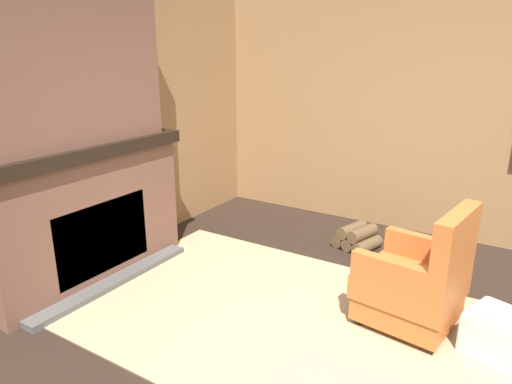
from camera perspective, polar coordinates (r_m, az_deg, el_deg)
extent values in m
plane|color=#2D2119|center=(3.25, 11.63, -21.18)|extent=(14.00, 14.00, 0.00)
cube|color=#9E7247|center=(4.37, -23.61, 6.97)|extent=(0.06, 6.07, 2.67)
cube|color=#9E7247|center=(5.31, 23.26, 8.57)|extent=(6.07, 0.06, 2.67)
cube|color=brown|center=(4.35, -20.49, -3.15)|extent=(0.45, 1.88, 1.14)
cube|color=black|center=(4.26, -18.77, -5.29)|extent=(0.08, 0.98, 0.64)
cube|color=#565451|center=(4.34, -17.22, -10.66)|extent=(0.16, 1.69, 0.06)
cube|color=black|center=(4.19, -21.38, 4.90)|extent=(0.55, 1.98, 0.11)
cube|color=brown|center=(4.11, -22.54, 15.20)|extent=(0.39, 1.65, 1.40)
cube|color=tan|center=(3.60, 8.21, -16.68)|extent=(4.06, 2.17, 0.01)
cube|color=#C6662D|center=(3.74, 18.44, -12.90)|extent=(0.73, 0.71, 0.24)
cube|color=#C6662D|center=(3.67, 18.66, -10.86)|extent=(0.77, 0.75, 0.18)
cube|color=#C6662D|center=(3.45, 23.62, -6.61)|extent=(0.21, 0.67, 0.55)
cube|color=#C6662D|center=(3.35, 16.81, -9.81)|extent=(0.62, 0.17, 0.20)
cube|color=#C6662D|center=(3.84, 20.24, -6.60)|extent=(0.62, 0.17, 0.20)
cylinder|color=#332319|center=(3.70, 12.53, -15.48)|extent=(0.06, 0.06, 0.06)
cylinder|color=#332319|center=(4.12, 16.04, -12.16)|extent=(0.06, 0.06, 0.06)
cylinder|color=#332319|center=(3.53, 20.83, -17.97)|extent=(0.06, 0.06, 0.06)
cylinder|color=#332319|center=(3.97, 23.49, -14.15)|extent=(0.06, 0.06, 0.06)
cylinder|color=brown|center=(5.07, 11.24, -5.64)|extent=(0.23, 0.40, 0.13)
cylinder|color=brown|center=(4.99, 12.47, -6.06)|extent=(0.23, 0.40, 0.13)
cylinder|color=brown|center=(4.92, 13.74, -6.50)|extent=(0.23, 0.40, 0.13)
cylinder|color=brown|center=(4.99, 11.93, -4.64)|extent=(0.23, 0.40, 0.13)
cylinder|color=brown|center=(4.92, 13.19, -5.06)|extent=(0.23, 0.40, 0.13)
cube|color=white|center=(3.73, 28.00, -17.38)|extent=(0.52, 0.50, 0.01)
cube|color=white|center=(3.72, 25.37, -14.54)|extent=(0.14, 0.37, 0.29)
cube|color=white|center=(3.51, 27.06, -16.83)|extent=(0.40, 0.14, 0.29)
ellipsoid|color=white|center=(3.65, 28.35, -15.34)|extent=(0.42, 0.40, 0.18)
cube|color=brown|center=(4.46, -17.68, 7.39)|extent=(0.14, 0.28, 0.11)
cube|color=silver|center=(4.40, -17.04, 7.41)|extent=(0.01, 0.04, 0.02)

